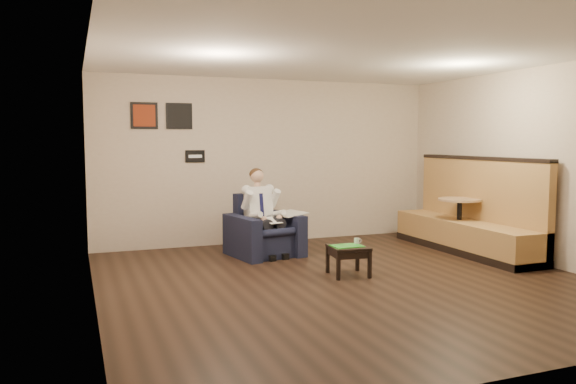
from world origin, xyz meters
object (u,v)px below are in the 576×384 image
object	(u,v)px
side_table	(348,261)
coffee_mug	(357,241)
smartphone	(348,244)
cafe_table	(459,225)
armchair	(264,225)
banquette	(466,205)
green_folder	(347,246)
seated_man	(268,215)

from	to	relation	value
side_table	coffee_mug	size ratio (longest dim) A/B	5.79
smartphone	cafe_table	xyz separation A→B (m)	(2.36, 0.72, 0.03)
armchair	banquette	xyz separation A→B (m)	(3.06, -0.86, 0.27)
smartphone	cafe_table	size ratio (longest dim) A/B	0.14
armchair	coffee_mug	world-z (taller)	armchair
coffee_mug	banquette	xyz separation A→B (m)	(2.28, 0.66, 0.31)
armchair	smartphone	size ratio (longest dim) A/B	7.93
cafe_table	green_folder	bearing A→B (deg)	-160.43
coffee_mug	cafe_table	distance (m)	2.38
seated_man	cafe_table	xyz separation A→B (m)	(3.00, -0.63, -0.22)
green_folder	banquette	size ratio (longest dim) A/B	0.13
side_table	cafe_table	size ratio (longest dim) A/B	0.57
coffee_mug	seated_man	bearing A→B (deg)	118.31
cafe_table	smartphone	bearing A→B (deg)	-162.98
coffee_mug	banquette	size ratio (longest dim) A/B	0.03
smartphone	cafe_table	bearing A→B (deg)	33.58
seated_man	side_table	size ratio (longest dim) A/B	2.68
banquette	smartphone	bearing A→B (deg)	-165.64
side_table	smartphone	world-z (taller)	smartphone
seated_man	cafe_table	distance (m)	3.08
banquette	seated_man	bearing A→B (deg)	166.26
coffee_mug	cafe_table	size ratio (longest dim) A/B	0.10
banquette	cafe_table	size ratio (longest dim) A/B	3.45
side_table	banquette	world-z (taller)	banquette
green_folder	cafe_table	xyz separation A→B (m)	(2.44, 0.87, 0.02)
armchair	coffee_mug	xyz separation A→B (m)	(0.78, -1.52, -0.03)
seated_man	coffee_mug	bearing A→B (deg)	-72.47
smartphone	cafe_table	distance (m)	2.46
seated_man	green_folder	xyz separation A→B (m)	(0.56, -1.50, -0.24)
armchair	side_table	world-z (taller)	armchair
armchair	coffee_mug	size ratio (longest dim) A/B	11.68
armchair	seated_man	world-z (taller)	seated_man
seated_man	armchair	bearing A→B (deg)	90.00
side_table	green_folder	size ratio (longest dim) A/B	1.22
seated_man	coffee_mug	distance (m)	1.61
side_table	green_folder	world-z (taller)	green_folder
seated_man	side_table	xyz separation A→B (m)	(0.59, -1.49, -0.44)
armchair	cafe_table	distance (m)	3.12
smartphone	side_table	bearing A→B (deg)	-97.35
armchair	side_table	distance (m)	1.74
seated_man	banquette	bearing A→B (deg)	-24.51
coffee_mug	smartphone	xyz separation A→B (m)	(-0.11, 0.05, -0.04)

